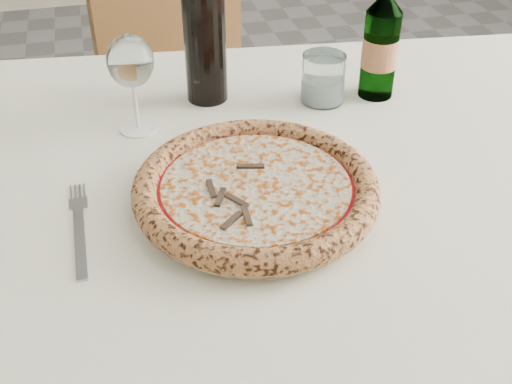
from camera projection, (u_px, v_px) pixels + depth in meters
dining_table at (241, 210)px, 1.03m from camera, size 1.58×1.05×0.76m
chair_far at (187, 72)px, 1.75m from camera, size 0.52×0.52×0.93m
plate at (256, 198)px, 0.89m from camera, size 0.31×0.31×0.02m
pizza at (256, 188)px, 0.88m from camera, size 0.34×0.34×0.04m
fork at (79, 229)px, 0.85m from camera, size 0.03×0.21×0.00m
wine_glass at (131, 64)px, 0.99m from camera, size 0.07×0.07×0.17m
tumbler at (323, 81)px, 1.13m from camera, size 0.08×0.08×0.09m
beer_bottle at (381, 44)px, 1.11m from camera, size 0.06×0.06×0.24m
wine_bottle at (204, 31)px, 1.08m from camera, size 0.07×0.07×0.30m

